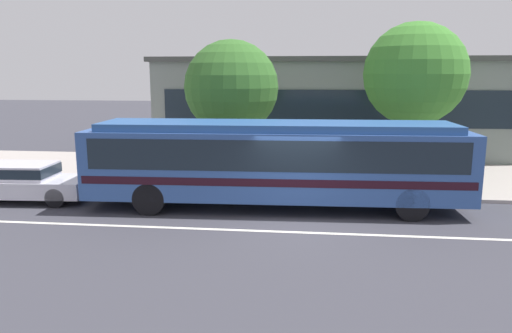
{
  "coord_description": "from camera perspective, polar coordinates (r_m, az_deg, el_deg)",
  "views": [
    {
      "loc": [
        0.39,
        -13.63,
        4.32
      ],
      "look_at": [
        -1.38,
        1.87,
        1.3
      ],
      "focal_mm": 34.18,
      "sensor_mm": 36.0,
      "label": 1
    }
  ],
  "objects": [
    {
      "name": "ground_plane",
      "position": [
        14.31,
        4.67,
        -6.66
      ],
      "size": [
        120.0,
        120.0,
        0.0
      ],
      "primitive_type": "plane",
      "color": "#383840"
    },
    {
      "name": "bus_stop_sign",
      "position": [
        17.76,
        20.06,
        1.95
      ],
      "size": [
        0.15,
        0.44,
        2.54
      ],
      "color": "gray",
      "rests_on": "sidewalk_slab"
    },
    {
      "name": "street_tree_mid_block",
      "position": [
        20.45,
        18.12,
        10.23
      ],
      "size": [
        4.03,
        4.03,
        6.16
      ],
      "color": "brown",
      "rests_on": "sidewalk_slab"
    },
    {
      "name": "transit_bus",
      "position": [
        15.51,
        2.36,
        0.92
      ],
      "size": [
        12.08,
        2.86,
        2.78
      ],
      "color": "#2F5193",
      "rests_on": "ground_plane"
    },
    {
      "name": "station_building",
      "position": [
        26.74,
        8.8,
        7.01
      ],
      "size": [
        18.19,
        7.19,
        5.07
      ],
      "color": "gray",
      "rests_on": "ground_plane"
    },
    {
      "name": "pedestrian_waiting_near_sign",
      "position": [
        17.65,
        -2.8,
        0.33
      ],
      "size": [
        0.43,
        0.43,
        1.63
      ],
      "color": "#72624B",
      "rests_on": "sidewalk_slab"
    },
    {
      "name": "sidewalk_slab",
      "position": [
        21.02,
        5.3,
        -0.79
      ],
      "size": [
        60.0,
        8.0,
        0.12
      ],
      "primitive_type": "cube",
      "color": "#A39A94",
      "rests_on": "ground_plane"
    },
    {
      "name": "street_tree_near_stop",
      "position": [
        20.0,
        -2.89,
        9.2
      ],
      "size": [
        3.82,
        3.82,
        5.51
      ],
      "color": "brown",
      "rests_on": "sidewalk_slab"
    },
    {
      "name": "sedan_behind_bus",
      "position": [
        18.4,
        -25.93,
        -1.44
      ],
      "size": [
        4.58,
        2.0,
        1.29
      ],
      "color": "silver",
      "rests_on": "ground_plane"
    },
    {
      "name": "lane_stripe_center",
      "position": [
        13.55,
        4.56,
        -7.67
      ],
      "size": [
        56.0,
        0.16,
        0.01
      ],
      "primitive_type": "cube",
      "color": "silver",
      "rests_on": "ground_plane"
    }
  ]
}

